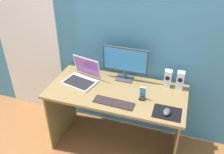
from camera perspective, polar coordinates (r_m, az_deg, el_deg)
name	(u,v)px	position (r m, az deg, el deg)	size (l,w,h in m)	color
ground_plane	(116,143)	(2.93, 0.89, -15.46)	(8.00, 8.00, 0.00)	#92592E
wall_back	(128,31)	(2.52, 3.84, 10.90)	(6.00, 0.04, 2.50)	teal
door_left	(28,39)	(3.11, -19.34, 8.54)	(0.82, 0.02, 2.02)	white
desk	(116,103)	(2.52, 1.00, -6.25)	(1.39, 0.66, 0.76)	olive
monitor	(125,62)	(2.50, 3.13, 3.51)	(0.48, 0.14, 0.37)	#3B424A
speaker_right	(180,80)	(2.50, 15.87, -0.75)	(0.07, 0.07, 0.19)	silver
speaker_near_monitor	(168,78)	(2.50, 13.09, -0.34)	(0.07, 0.07, 0.19)	silver
laptop	(82,77)	(2.56, -7.12, 0.03)	(0.39, 0.35, 0.24)	silver
keyboard_external	(114,103)	(2.26, 0.40, -6.11)	(0.39, 0.12, 0.01)	#2C2020
mousepad	(167,113)	(2.21, 12.95, -8.27)	(0.25, 0.20, 0.00)	black
mouse	(167,112)	(2.18, 12.89, -8.06)	(0.06, 0.10, 0.04)	#474E4B
phone_in_dock	(142,95)	(2.30, 7.26, -4.21)	(0.06, 0.06, 0.14)	black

